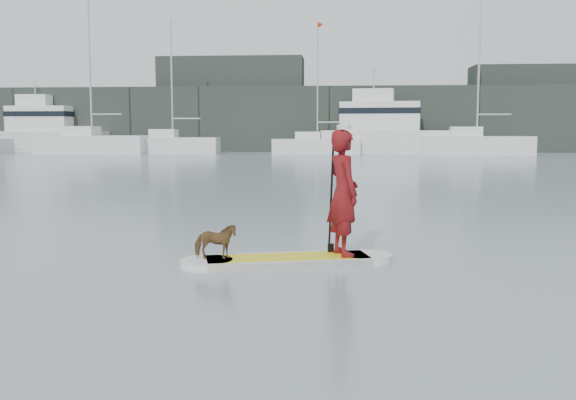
# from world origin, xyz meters

# --- Properties ---
(ground) EXTENTS (140.00, 140.00, 0.00)m
(ground) POSITION_xyz_m (0.00, 0.00, 0.00)
(ground) COLOR slate
(ground) RESTS_ON ground
(paddleboard) EXTENTS (3.22, 1.42, 0.12)m
(paddleboard) POSITION_xyz_m (-0.13, 0.89, 0.06)
(paddleboard) COLOR yellow
(paddleboard) RESTS_ON ground
(paddler) EXTENTS (0.71, 0.84, 1.95)m
(paddler) POSITION_xyz_m (0.72, 1.11, 1.10)
(paddler) COLOR maroon
(paddler) RESTS_ON paddleboard
(white_cap) EXTENTS (0.22, 0.22, 0.07)m
(white_cap) POSITION_xyz_m (0.72, 1.11, 2.11)
(white_cap) COLOR silver
(white_cap) RESTS_ON paddler
(dog) EXTENTS (0.67, 0.37, 0.54)m
(dog) POSITION_xyz_m (-1.21, 0.62, 0.39)
(dog) COLOR brown
(dog) RESTS_ON paddleboard
(paddle) EXTENTS (0.11, 0.30, 2.00)m
(paddle) POSITION_xyz_m (0.53, 1.32, 0.80)
(paddle) COLOR black
(paddle) RESTS_ON ground
(sailboat_b) EXTENTS (9.70, 3.45, 14.19)m
(sailboat_b) POSITION_xyz_m (-20.34, 44.03, 0.99)
(sailboat_b) COLOR silver
(sailboat_b) RESTS_ON ground
(sailboat_c) EXTENTS (7.83, 2.82, 11.13)m
(sailboat_c) POSITION_xyz_m (-13.62, 44.91, 0.82)
(sailboat_c) COLOR silver
(sailboat_c) RESTS_ON ground
(sailboat_d) EXTENTS (7.64, 2.95, 11.01)m
(sailboat_d) POSITION_xyz_m (-1.36, 45.89, 0.79)
(sailboat_d) COLOR silver
(sailboat_d) RESTS_ON ground
(sailboat_e) EXTENTS (8.87, 3.47, 12.59)m
(sailboat_e) POSITION_xyz_m (11.51, 43.98, 0.90)
(sailboat_e) COLOR silver
(sailboat_e) RESTS_ON ground
(motor_yacht_a) EXTENTS (12.47, 5.36, 7.25)m
(motor_yacht_a) POSITION_xyz_m (4.71, 46.73, 2.04)
(motor_yacht_a) COLOR silver
(motor_yacht_a) RESTS_ON ground
(motor_yacht_b) EXTENTS (10.68, 3.98, 6.97)m
(motor_yacht_b) POSITION_xyz_m (-26.67, 49.51, 1.96)
(motor_yacht_b) COLOR silver
(motor_yacht_b) RESTS_ON ground
(shore_mass) EXTENTS (90.00, 6.00, 6.00)m
(shore_mass) POSITION_xyz_m (0.00, 53.00, 3.00)
(shore_mass) COLOR black
(shore_mass) RESTS_ON ground
(shore_building_west) EXTENTS (14.00, 4.00, 9.00)m
(shore_building_west) POSITION_xyz_m (-10.00, 54.00, 4.50)
(shore_building_west) COLOR black
(shore_building_west) RESTS_ON ground
(shore_building_east) EXTENTS (10.00, 4.00, 8.00)m
(shore_building_east) POSITION_xyz_m (18.00, 54.00, 4.00)
(shore_building_east) COLOR black
(shore_building_east) RESTS_ON ground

